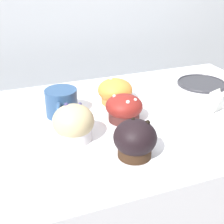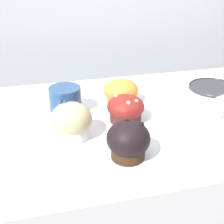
# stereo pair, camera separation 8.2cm
# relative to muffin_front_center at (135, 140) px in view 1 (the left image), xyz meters

# --- Properties ---
(wall_back) EXTENTS (3.20, 0.10, 1.80)m
(wall_back) POSITION_rel_muffin_front_center_xyz_m (0.08, 0.79, -0.08)
(wall_back) COLOR #B2B7BC
(wall_back) RESTS_ON ground
(muffin_front_center) EXTENTS (0.10, 0.10, 0.09)m
(muffin_front_center) POSITION_rel_muffin_front_center_xyz_m (0.00, 0.00, 0.00)
(muffin_front_center) COLOR #362214
(muffin_front_center) RESTS_ON display_counter
(muffin_back_left) EXTENTS (0.11, 0.11, 0.08)m
(muffin_back_left) POSITION_rel_muffin_front_center_xyz_m (0.06, 0.29, -0.01)
(muffin_back_left) COLOR #C3783B
(muffin_back_left) RESTS_ON display_counter
(muffin_back_right) EXTENTS (0.10, 0.10, 0.10)m
(muffin_back_right) POSITION_rel_muffin_front_center_xyz_m (-0.11, 0.12, 0.00)
(muffin_back_right) COLOR silver
(muffin_back_right) RESTS_ON display_counter
(muffin_front_left) EXTENTS (0.10, 0.10, 0.07)m
(muffin_front_left) POSITION_rel_muffin_front_center_xyz_m (0.04, 0.17, -0.01)
(muffin_front_left) COLOR #492220
(muffin_front_left) RESTS_ON display_counter
(coffee_cup) EXTENTS (0.09, 0.14, 0.08)m
(coffee_cup) POSITION_rel_muffin_front_center_xyz_m (-0.11, 0.26, -0.00)
(coffee_cup) COLOR navy
(coffee_cup) RESTS_ON display_counter
(serving_plate) EXTENTS (0.17, 0.17, 0.01)m
(serving_plate) POSITION_rel_muffin_front_center_xyz_m (0.41, 0.32, -0.04)
(serving_plate) COLOR #2D2D33
(serving_plate) RESTS_ON display_counter
(price_card) EXTENTS (0.06, 0.06, 0.06)m
(price_card) POSITION_rel_muffin_front_center_xyz_m (0.33, 0.12, -0.01)
(price_card) COLOR white
(price_card) RESTS_ON display_counter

